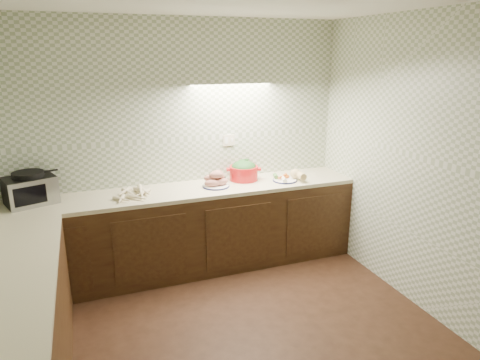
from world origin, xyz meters
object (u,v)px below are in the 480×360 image
object	(u,v)px
toaster_oven	(30,189)
onion_bowl	(219,179)
parsnip_pile	(135,194)
dutch_oven	(244,171)
sweet_potato_plate	(216,180)
veg_plate	(290,176)

from	to	relation	value
toaster_oven	onion_bowl	bearing A→B (deg)	-18.58
parsnip_pile	onion_bowl	bearing A→B (deg)	11.49
parsnip_pile	dutch_oven	distance (m)	1.22
sweet_potato_plate	dutch_oven	distance (m)	0.38
dutch_oven	veg_plate	size ratio (longest dim) A/B	1.14
parsnip_pile	dutch_oven	size ratio (longest dim) A/B	0.89
toaster_oven	veg_plate	world-z (taller)	toaster_oven
dutch_oven	onion_bowl	bearing A→B (deg)	-164.03
dutch_oven	toaster_oven	bearing A→B (deg)	-162.81
parsnip_pile	dutch_oven	bearing A→B (deg)	8.68
sweet_potato_plate	veg_plate	world-z (taller)	sweet_potato_plate
onion_bowl	veg_plate	xyz separation A→B (m)	(0.75, -0.19, 0.00)
sweet_potato_plate	dutch_oven	bearing A→B (deg)	18.60
onion_bowl	sweet_potato_plate	bearing A→B (deg)	-121.00
parsnip_pile	veg_plate	xyz separation A→B (m)	(1.67, -0.01, 0.01)
toaster_oven	parsnip_pile	world-z (taller)	toaster_oven
onion_bowl	dutch_oven	bearing A→B (deg)	-0.56
onion_bowl	dutch_oven	world-z (taller)	dutch_oven
veg_plate	parsnip_pile	bearing A→B (deg)	179.75
toaster_oven	dutch_oven	bearing A→B (deg)	-18.77
toaster_oven	sweet_potato_plate	size ratio (longest dim) A/B	1.79
toaster_oven	dutch_oven	world-z (taller)	toaster_oven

